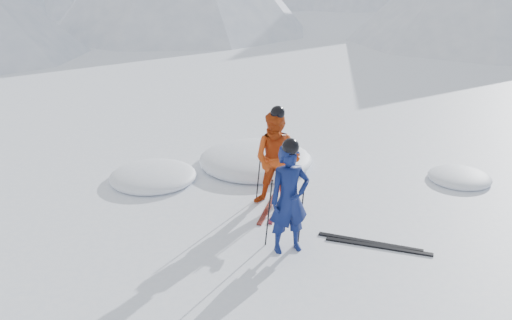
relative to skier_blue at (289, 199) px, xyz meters
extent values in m
plane|color=white|center=(1.53, 0.68, -0.88)|extent=(160.00, 160.00, 0.00)
imported|color=#0D1950|center=(0.00, 0.00, 0.00)|extent=(0.72, 0.55, 1.76)
imported|color=#B53A0E|center=(0.04, 1.65, 0.03)|extent=(1.08, 0.97, 1.82)
cylinder|color=black|center=(-0.30, 0.15, -0.29)|extent=(0.12, 0.08, 1.17)
cylinder|color=black|center=(0.25, 0.25, -0.29)|extent=(0.12, 0.07, 1.17)
cylinder|color=black|center=(-0.26, 1.90, -0.28)|extent=(0.12, 0.10, 1.21)
cylinder|color=black|center=(0.34, 1.80, -0.28)|extent=(0.12, 0.09, 1.21)
cube|color=black|center=(-0.08, 1.65, -0.87)|extent=(0.67, 1.63, 0.03)
cube|color=black|center=(0.16, 1.65, -0.87)|extent=(0.78, 1.59, 0.03)
cube|color=black|center=(1.36, 0.07, -0.87)|extent=(1.57, 0.83, 0.03)
cube|color=black|center=(1.46, -0.08, -0.87)|extent=(1.59, 0.77, 0.03)
ellipsoid|color=white|center=(-2.36, 3.09, -0.88)|extent=(1.81, 1.81, 0.40)
ellipsoid|color=white|center=(4.00, 2.44, -0.88)|extent=(1.29, 1.29, 0.28)
ellipsoid|color=white|center=(-0.15, 3.74, -0.88)|extent=(2.52, 2.52, 0.55)
camera|label=1|loc=(-1.28, -7.49, 3.55)|focal=38.00mm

